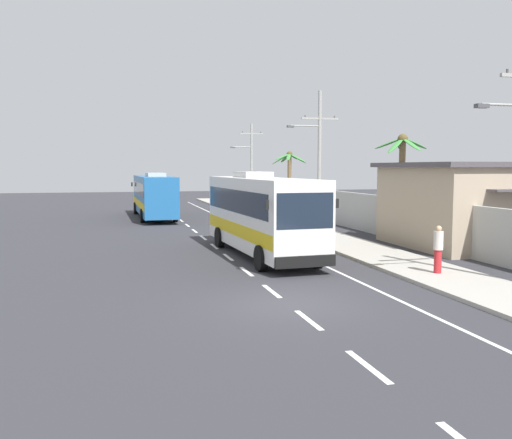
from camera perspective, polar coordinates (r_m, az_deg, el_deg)
The scene contains 13 objects.
ground_plane at distance 17.05m, azimuth 3.31°, elevation -8.63°, with size 160.00×160.00×0.00m, color #303035.
sidewalk_kerb at distance 28.64m, azimuth 10.23°, elevation -2.85°, with size 3.20×90.00×0.14m, color #A8A399.
lane_markings at distance 31.68m, azimuth -1.20°, elevation -2.10°, with size 3.63×71.10×0.01m.
boundary_wall at distance 33.75m, azimuth 13.32°, elevation 0.27°, with size 0.24×60.00×2.42m, color #B2B2AD.
coach_bus_foreground at distance 25.94m, azimuth 0.51°, elevation 0.74°, with size 3.33×10.95×3.91m.
coach_bus_far_lane at distance 45.93m, azimuth -10.38°, elevation 2.53°, with size 3.09×12.47×3.68m.
motorcycle_beside_bus at distance 36.20m, azimuth 0.07°, elevation -0.14°, with size 0.56×1.96×1.59m.
pedestrian_near_kerb at distance 22.08m, azimuth 18.13°, elevation -2.81°, with size 0.36×0.36×1.80m.
utility_pole_mid at distance 37.51m, azimuth 6.39°, elevation 6.48°, with size 3.55×0.24×9.15m.
utility_pole_far at distance 55.55m, azimuth -0.53°, elevation 5.77°, with size 3.28×0.24×8.40m.
palm_nearest at distance 31.72m, azimuth 14.69°, elevation 4.88°, with size 2.90×3.02×5.94m.
palm_second at distance 51.91m, azimuth 3.44°, elevation 5.13°, with size 3.41×3.50×5.59m.
roadside_building at distance 32.33m, azimuth 24.02°, elevation 1.49°, with size 11.73×8.35×4.36m.
Camera 1 is at (-5.04, -15.76, 4.12)m, focal length 39.13 mm.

